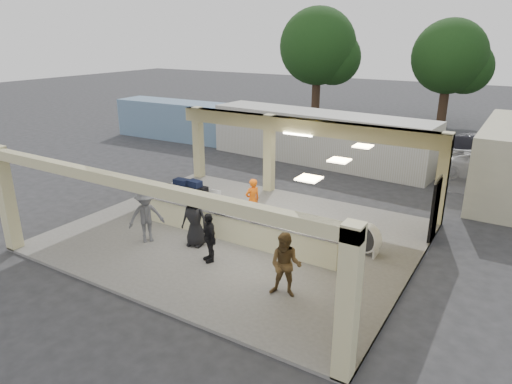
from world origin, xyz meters
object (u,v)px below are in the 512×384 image
Objects in this scene: car_white_a at (485,165)px; luggage_cart at (185,195)px; passenger_a at (286,265)px; passenger_c at (146,216)px; car_dark at (476,148)px; container_blue at (182,121)px; drum_fan at (367,238)px; passenger_b at (209,237)px; container_white at (318,137)px; passenger_d at (195,219)px; baggage_counter at (231,226)px; baggage_handler at (253,200)px.

luggage_cart is at bearing 127.32° from car_white_a.
passenger_a is at bearing 154.01° from car_white_a.
passenger_c reaches higher than car_dark.
container_blue is at bearing 123.73° from passenger_a.
passenger_b is at bearing -118.59° from drum_fan.
container_white reaches higher than passenger_b.
passenger_c reaches higher than luggage_cart.
passenger_c is (0.58, -2.73, 0.18)m from luggage_cart.
passenger_c is at bearing 134.67° from car_white_a.
container_blue is (-9.77, 13.45, 0.22)m from passenger_c.
container_blue is (-11.35, 12.82, 0.22)m from passenger_d.
baggage_counter is at bearing 45.58° from passenger_d.
passenger_c is 19.66m from car_dark.
passenger_c is 16.63m from container_blue.
container_blue is at bearing 172.35° from drum_fan.
drum_fan is 0.57× the size of passenger_a.
container_white is at bearing 99.10° from baggage_counter.
passenger_c reaches higher than car_white_a.
car_dark is 0.32× the size of container_white.
drum_fan is at bearing -1.57° from luggage_cart.
baggage_handler is (-4.60, 0.41, 0.29)m from drum_fan.
passenger_c is (-5.64, 0.56, 0.01)m from passenger_a.
passenger_d is at bearing -130.64° from drum_fan.
passenger_d is (-0.74, -1.01, 0.44)m from baggage_counter.
luggage_cart is 3.02m from passenger_d.
car_white_a is at bearing 3.34° from passenger_c.
container_blue reaches higher than baggage_counter.
passenger_a is 0.99× the size of passenger_c.
passenger_c is at bearing -5.16° from baggage_handler.
car_dark is (8.10, 17.91, -0.34)m from passenger_c.
container_white is (-2.15, 12.89, 0.49)m from passenger_b.
car_white_a is 1.11× the size of car_dark.
passenger_d reaches higher than passenger_b.
container_white is at bearing 86.73° from passenger_d.
baggage_handler reaches higher than car_white_a.
car_white_a is at bearing -145.85° from car_dark.
container_white reaches higher than baggage_counter.
baggage_handler is at bearing 134.75° from car_white_a.
baggage_handler is (2.70, 0.66, 0.10)m from luggage_cart.
container_blue is (-12.10, 11.81, 0.66)m from baggage_counter.
car_white_a is (6.27, 14.47, -0.24)m from passenger_b.
container_blue reaches higher than luggage_cart.
luggage_cart is at bearing -153.25° from drum_fan.
baggage_counter is 1.80m from baggage_handler.
baggage_counter is 1.74m from passenger_b.
baggage_counter is 4.60m from drum_fan.
passenger_c is 0.19× the size of container_blue.
car_dark is at bearing 109.47° from drum_fan.
passenger_d is at bearing 149.62° from passenger_a.
passenger_d is 0.41× the size of car_white_a.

